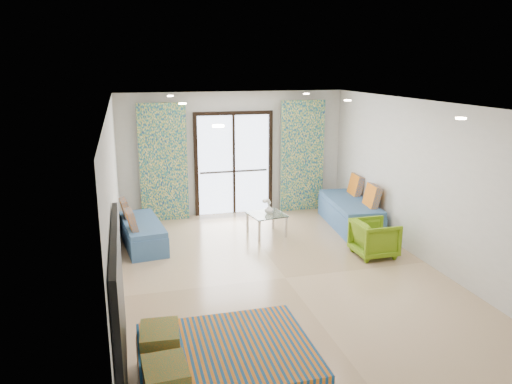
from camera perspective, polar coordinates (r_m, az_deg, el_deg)
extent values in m
cube|color=black|center=(10.91, -2.61, 9.00)|extent=(1.76, 0.08, 0.08)
cube|color=black|center=(10.93, -6.85, 2.87)|extent=(0.08, 0.08, 2.20)
cube|color=black|center=(11.28, 1.64, 3.33)|extent=(0.08, 0.08, 2.20)
cube|color=black|center=(11.07, -2.54, 3.11)|extent=(0.05, 0.06, 2.20)
cube|color=#595451|center=(11.12, -2.56, 2.38)|extent=(1.52, 0.03, 0.04)
cube|color=silver|center=(10.69, -10.54, 3.29)|extent=(1.00, 0.10, 2.50)
cube|color=silver|center=(11.34, 5.29, 4.11)|extent=(1.00, 0.10, 2.50)
cylinder|color=#FFE0B2|center=(5.02, -4.34, 7.53)|extent=(0.12, 0.12, 0.02)
cylinder|color=#FFE0B2|center=(6.18, 22.38, 7.79)|extent=(0.12, 0.12, 0.02)
cylinder|color=#FFE0B2|center=(7.97, -8.40, 9.97)|extent=(0.12, 0.12, 0.02)
cylinder|color=#FFE0B2|center=(8.75, 10.43, 10.27)|extent=(0.12, 0.12, 0.02)
cylinder|color=#FFE0B2|center=(9.96, -9.77, 10.77)|extent=(0.12, 0.12, 0.02)
cylinder|color=#FFE0B2|center=(10.59, 5.77, 11.11)|extent=(0.12, 0.12, 0.02)
cube|color=black|center=(4.95, -15.35, -12.79)|extent=(0.06, 2.10, 1.50)
cube|color=silver|center=(6.09, -15.45, -7.50)|extent=(0.02, 0.10, 0.10)
cube|color=silver|center=(5.46, -3.36, -20.09)|extent=(1.77, 1.41, 0.35)
cube|color=navy|center=(5.33, -3.40, -17.93)|extent=(1.75, 1.44, 0.13)
cube|color=#186F46|center=(4.91, -10.32, -19.48)|extent=(0.42, 0.51, 0.12)
cube|color=#186F46|center=(5.48, -10.94, -15.62)|extent=(0.43, 0.51, 0.12)
cube|color=#3A5F8C|center=(9.50, -12.83, -4.90)|extent=(0.84, 1.73, 0.37)
cube|color=#3A5F8C|center=(9.42, -12.91, -3.58)|extent=(0.83, 1.69, 0.09)
cube|color=navy|center=(8.96, -14.03, -3.16)|extent=(0.23, 0.44, 0.38)
cube|color=navy|center=(9.70, -14.69, -1.86)|extent=(0.23, 0.44, 0.38)
cube|color=#3A5F8C|center=(10.52, 10.64, -2.67)|extent=(0.98, 2.06, 0.44)
cube|color=#3A5F8C|center=(10.44, 10.71, -1.22)|extent=(0.96, 2.02, 0.11)
cube|color=navy|center=(10.05, 13.14, -0.45)|extent=(0.27, 0.52, 0.46)
cube|color=navy|center=(10.89, 11.33, 0.79)|extent=(0.27, 0.52, 0.46)
cylinder|color=silver|center=(9.45, 0.39, -4.45)|extent=(0.06, 0.06, 0.42)
cylinder|color=silver|center=(9.69, 3.46, -4.00)|extent=(0.06, 0.06, 0.42)
cylinder|color=silver|center=(9.95, -0.99, -3.48)|extent=(0.06, 0.06, 0.42)
cylinder|color=silver|center=(10.17, 1.97, -3.08)|extent=(0.06, 0.06, 0.42)
cube|color=#8CA59E|center=(9.75, 1.21, -2.56)|extent=(0.75, 0.75, 0.02)
sphere|color=white|center=(9.70, 1.50, -1.21)|extent=(0.07, 0.07, 0.07)
sphere|color=white|center=(9.72, 1.09, -1.05)|extent=(0.07, 0.07, 0.07)
sphere|color=white|center=(9.65, 0.94, -1.04)|extent=(0.07, 0.07, 0.07)
sphere|color=white|center=(9.62, 1.36, -0.96)|extent=(0.07, 0.07, 0.07)
imported|color=white|center=(9.72, 1.49, -1.99)|extent=(0.18, 0.19, 0.18)
imported|color=#658C12|center=(8.96, 13.40, -4.98)|extent=(0.65, 0.69, 0.70)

